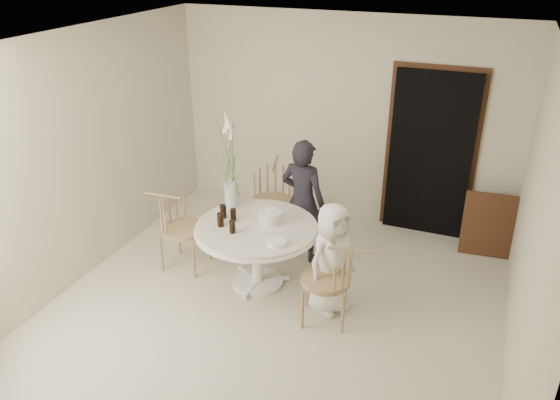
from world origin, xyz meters
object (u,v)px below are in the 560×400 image
at_px(chair_right, 338,274).
at_px(girl, 303,201).
at_px(chair_left, 174,220).
at_px(birthday_cake, 270,217).
at_px(flower_vase, 231,174).
at_px(table, 257,235).
at_px(chair_far, 274,191).
at_px(boy, 331,259).

height_order(chair_right, girl, girl).
height_order(chair_right, chair_left, chair_left).
xyz_separation_m(birthday_cake, flower_vase, (-0.55, 0.19, 0.34)).
xyz_separation_m(chair_right, birthday_cake, (-0.90, 0.42, 0.24)).
relative_size(girl, birthday_cake, 5.96).
xyz_separation_m(table, flower_vase, (-0.45, 0.32, 0.51)).
xyz_separation_m(table, birthday_cake, (0.10, 0.12, 0.17)).
height_order(table, birthday_cake, birthday_cake).
relative_size(chair_far, girl, 0.66).
bearing_deg(boy, girl, 64.10).
distance_m(chair_left, boy, 1.93).
distance_m(chair_right, flower_vase, 1.67).
bearing_deg(flower_vase, table, -35.18).
bearing_deg(boy, chair_left, 113.68).
distance_m(table, chair_left, 1.05).
bearing_deg(chair_left, chair_far, -40.19).
height_order(chair_far, boy, boy).
bearing_deg(chair_far, chair_left, -143.01).
bearing_deg(chair_left, chair_right, -101.45).
height_order(table, chair_right, chair_right).
xyz_separation_m(girl, boy, (0.61, -0.85, -0.15)).
distance_m(girl, boy, 1.06).
relative_size(boy, flower_vase, 1.06).
height_order(chair_far, flower_vase, flower_vase).
relative_size(table, birthday_cake, 5.30).
relative_size(chair_right, flower_vase, 0.75).
relative_size(chair_far, chair_left, 1.10).
distance_m(chair_right, birthday_cake, 1.02).
height_order(chair_right, flower_vase, flower_vase).
xyz_separation_m(chair_right, flower_vase, (-1.44, 0.61, 0.58)).
height_order(birthday_cake, flower_vase, flower_vase).
relative_size(table, chair_left, 1.49).
relative_size(table, flower_vase, 1.18).
xyz_separation_m(table, chair_right, (1.00, -0.30, -0.06)).
bearing_deg(birthday_cake, chair_right, -25.13).
relative_size(birthday_cake, flower_vase, 0.22).
bearing_deg(chair_left, girl, -64.69).
height_order(boy, birthday_cake, boy).
height_order(table, boy, boy).
distance_m(chair_left, flower_vase, 0.87).
height_order(girl, flower_vase, flower_vase).
xyz_separation_m(chair_far, flower_vase, (-0.21, -0.75, 0.49)).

